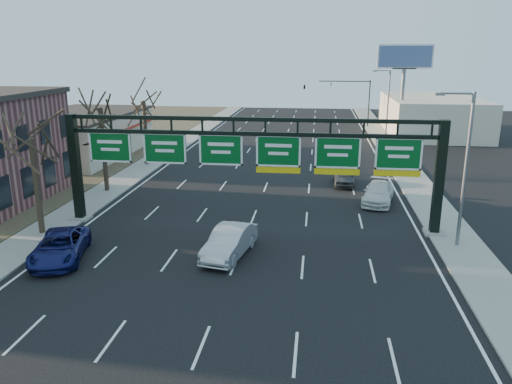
# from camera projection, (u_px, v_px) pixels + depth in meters

# --- Properties ---
(ground) EXTENTS (160.00, 160.00, 0.00)m
(ground) POSITION_uv_depth(u_px,v_px,m) (228.00, 279.00, 25.17)
(ground) COLOR black
(ground) RESTS_ON ground
(sidewalk_left) EXTENTS (3.00, 120.00, 0.12)m
(sidewalk_left) POSITION_uv_depth(u_px,v_px,m) (129.00, 176.00, 45.77)
(sidewalk_left) COLOR gray
(sidewalk_left) RESTS_ON ground
(sidewalk_right) EXTENTS (3.00, 120.00, 0.12)m
(sidewalk_right) POSITION_uv_depth(u_px,v_px,m) (416.00, 185.00, 42.74)
(sidewalk_right) COLOR gray
(sidewalk_right) RESTS_ON ground
(dirt_strip_left) EXTENTS (21.00, 120.00, 0.06)m
(dirt_strip_left) POSITION_uv_depth(u_px,v_px,m) (6.00, 173.00, 47.23)
(dirt_strip_left) COLOR #473D2B
(dirt_strip_left) RESTS_ON ground
(lane_markings) EXTENTS (21.60, 120.00, 0.01)m
(lane_markings) POSITION_uv_depth(u_px,v_px,m) (268.00, 181.00, 44.27)
(lane_markings) COLOR white
(lane_markings) RESTS_ON ground
(sign_gantry) EXTENTS (24.60, 1.20, 7.20)m
(sign_gantry) POSITION_uv_depth(u_px,v_px,m) (252.00, 158.00, 31.54)
(sign_gantry) COLOR black
(sign_gantry) RESTS_ON ground
(cream_strip) EXTENTS (10.90, 18.40, 4.70)m
(cream_strip) POSITION_uv_depth(u_px,v_px,m) (82.00, 134.00, 54.77)
(cream_strip) COLOR beige
(cream_strip) RESTS_ON ground
(building_right_distant) EXTENTS (12.00, 20.00, 5.00)m
(building_right_distant) POSITION_uv_depth(u_px,v_px,m) (431.00, 115.00, 69.88)
(building_right_distant) COLOR beige
(building_right_distant) RESTS_ON ground
(tree_gantry) EXTENTS (3.60, 3.60, 8.48)m
(tree_gantry) POSITION_uv_depth(u_px,v_px,m) (29.00, 121.00, 29.53)
(tree_gantry) COLOR #33291C
(tree_gantry) RESTS_ON sidewalk_left
(tree_mid) EXTENTS (3.60, 3.60, 9.24)m
(tree_mid) POSITION_uv_depth(u_px,v_px,m) (99.00, 95.00, 38.88)
(tree_mid) COLOR #33291C
(tree_mid) RESTS_ON sidewalk_left
(tree_far) EXTENTS (3.60, 3.60, 8.86)m
(tree_far) POSITION_uv_depth(u_px,v_px,m) (143.00, 90.00, 48.53)
(tree_far) COLOR #33291C
(tree_far) RESTS_ON sidewalk_left
(streetlight_near) EXTENTS (2.15, 0.22, 9.00)m
(streetlight_near) POSITION_uv_depth(u_px,v_px,m) (464.00, 162.00, 28.04)
(streetlight_near) COLOR slate
(streetlight_near) RESTS_ON sidewalk_right
(streetlight_far) EXTENTS (2.15, 0.22, 9.00)m
(streetlight_far) POSITION_uv_depth(u_px,v_px,m) (387.00, 103.00, 60.52)
(streetlight_far) COLOR slate
(streetlight_far) RESTS_ON sidewalk_right
(billboard_right) EXTENTS (7.00, 0.50, 12.00)m
(billboard_right) POSITION_uv_depth(u_px,v_px,m) (404.00, 68.00, 63.90)
(billboard_right) COLOR slate
(billboard_right) RESTS_ON ground
(traffic_signal_mast) EXTENTS (10.16, 0.54, 7.00)m
(traffic_signal_mast) POSITION_uv_depth(u_px,v_px,m) (329.00, 90.00, 75.54)
(traffic_signal_mast) COLOR black
(traffic_signal_mast) RESTS_ON ground
(car_blue_suv) EXTENTS (3.74, 5.84, 1.50)m
(car_blue_suv) POSITION_uv_depth(u_px,v_px,m) (60.00, 247.00, 27.43)
(car_blue_suv) COLOR #131754
(car_blue_suv) RESTS_ON ground
(car_silver_sedan) EXTENTS (2.67, 5.24, 1.65)m
(car_silver_sedan) POSITION_uv_depth(u_px,v_px,m) (229.00, 242.00, 27.89)
(car_silver_sedan) COLOR #B0B0B5
(car_silver_sedan) RESTS_ON ground
(car_white_wagon) EXTENTS (3.09, 5.45, 1.49)m
(car_white_wagon) POSITION_uv_depth(u_px,v_px,m) (378.00, 193.00, 37.84)
(car_white_wagon) COLOR white
(car_white_wagon) RESTS_ON ground
(car_grey_far) EXTENTS (1.74, 4.30, 1.46)m
(car_grey_far) POSITION_uv_depth(u_px,v_px,m) (344.00, 176.00, 42.94)
(car_grey_far) COLOR #393C3E
(car_grey_far) RESTS_ON ground
(car_silver_distant) EXTENTS (1.66, 4.60, 1.51)m
(car_silver_distant) POSITION_uv_depth(u_px,v_px,m) (222.00, 147.00, 55.83)
(car_silver_distant) COLOR #B1B0B5
(car_silver_distant) RESTS_ON ground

